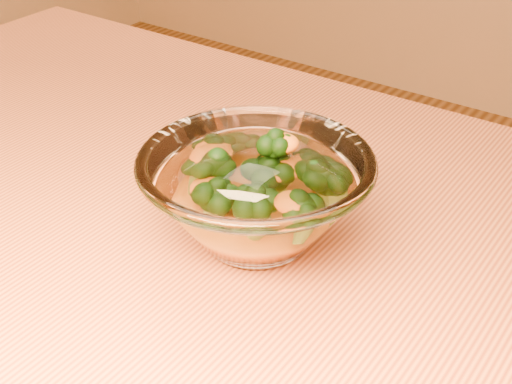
# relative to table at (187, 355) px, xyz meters

# --- Properties ---
(table) EXTENTS (1.20, 0.80, 0.75)m
(table) POSITION_rel_table_xyz_m (0.00, 0.00, 0.00)
(table) COLOR #C26D3A
(table) RESTS_ON ground
(glass_bowl) EXTENTS (0.19, 0.19, 0.09)m
(glass_bowl) POSITION_rel_table_xyz_m (0.03, 0.07, 0.14)
(glass_bowl) COLOR white
(glass_bowl) RESTS_ON table
(cheese_sauce) EXTENTS (0.10, 0.10, 0.03)m
(cheese_sauce) POSITION_rel_table_xyz_m (0.03, 0.07, 0.13)
(cheese_sauce) COLOR orange
(cheese_sauce) RESTS_ON glass_bowl
(broccoli_heap) EXTENTS (0.14, 0.11, 0.07)m
(broccoli_heap) POSITION_rel_table_xyz_m (0.03, 0.07, 0.15)
(broccoli_heap) COLOR black
(broccoli_heap) RESTS_ON cheese_sauce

